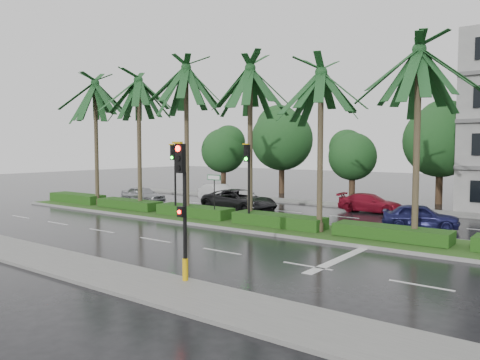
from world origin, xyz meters
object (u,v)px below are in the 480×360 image
Objects in this scene: signal_near at (183,206)px; car_white at (219,194)px; car_blue at (420,216)px; car_silver at (143,195)px; car_red at (370,203)px; signal_median_left at (174,169)px; street_sign at (214,186)px; car_darkgrey at (239,201)px.

signal_near reaches higher than car_white.
car_white is at bearing 64.35° from car_blue.
car_silver is 16.96m from car_red.
signal_near is 13.93m from signal_median_left.
signal_near is at bearing -44.09° from signal_median_left.
street_sign is 11.30m from car_blue.
car_white is (-3.00, 7.88, -2.29)m from signal_median_left.
signal_median_left reaches higher than car_blue.
signal_median_left reaches higher than car_red.
street_sign is at bearing 100.53° from car_blue.
signal_median_left is 3.13m from street_sign.
signal_near is at bearing -130.75° from car_silver.
car_blue is (11.50, 0.66, -0.10)m from car_darkgrey.
car_darkgrey is 1.28× the size of car_red.
street_sign is at bearing -120.42° from car_white.
street_sign is 9.86m from car_white.
car_blue is at bearing 26.83° from street_sign.
car_blue is at bearing 78.64° from signal_near.
signal_near is 19.60m from car_red.
car_red is at bearing -47.01° from car_darkgrey.
car_white is 11.65m from car_red.
signal_near is 1.00× the size of signal_median_left.
street_sign reaches higher than car_silver.
signal_median_left is 0.80× the size of car_darkgrey.
car_red is 1.09× the size of car_blue.
signal_near is at bearing -121.86° from car_white.
car_white is at bearing 60.31° from car_darkgrey.
car_silver reaches higher than car_red.
car_darkgrey is (-1.50, 4.40, -1.37)m from street_sign.
signal_median_left is 1.15× the size of car_silver.
car_blue is at bearing -89.37° from car_silver.
signal_near is 21.93m from car_white.
street_sign is 0.61× the size of car_white.
street_sign is 0.68× the size of car_silver.
street_sign is at bearing 146.07° from car_red.
signal_median_left is at bearing -137.51° from car_white.
car_darkgrey is at bearing 71.88° from signal_median_left.
street_sign is (-7.00, 9.87, -0.38)m from signal_near.
signal_median_left is at bearing -121.37° from car_silver.
car_darkgrey is at bearing 120.78° from signal_near.
signal_near is 0.80× the size of car_darkgrey.
street_sign is at bearing -154.69° from car_darkgrey.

